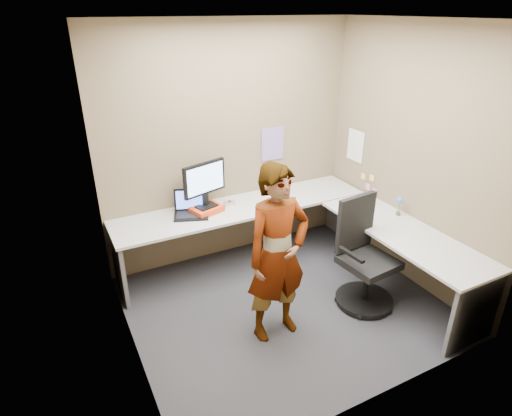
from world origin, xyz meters
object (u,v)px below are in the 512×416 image
monitor (205,181)px  office_chair (363,263)px  desk (303,230)px  person (278,255)px

monitor → office_chair: bearing=-65.0°
monitor → office_chair: size_ratio=0.47×
desk → person: bearing=-136.7°
office_chair → person: size_ratio=0.66×
monitor → person: person is taller
monitor → office_chair: (1.17, -1.29, -0.64)m
monitor → office_chair: 1.86m
desk → monitor: (-0.87, 0.64, 0.50)m
desk → office_chair: 0.73m
monitor → person: bearing=-99.8°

